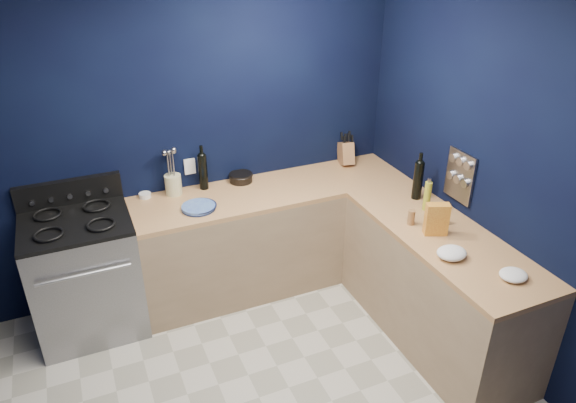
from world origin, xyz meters
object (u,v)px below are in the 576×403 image
plate_stack (198,207)px  crouton_bag (437,219)px  gas_range (86,277)px  knife_block (346,153)px  utensil_crock (173,185)px

plate_stack → crouton_bag: (1.43, -1.01, 0.10)m
gas_range → crouton_bag: size_ratio=3.95×
gas_range → knife_block: knife_block is taller
utensil_crock → knife_block: (1.56, -0.01, 0.02)m
plate_stack → knife_block: (1.45, 0.32, 0.08)m
gas_range → knife_block: 2.40m
plate_stack → utensil_crock: bearing=108.8°
plate_stack → knife_block: size_ratio=1.29×
gas_range → knife_block: bearing=5.6°
utensil_crock → crouton_bag: size_ratio=0.71×
plate_stack → gas_range: bearing=174.1°
utensil_crock → plate_stack: bearing=-71.2°
crouton_bag → knife_block: bearing=112.2°
gas_range → utensil_crock: 0.96m
plate_stack → utensil_crock: size_ratio=1.55×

